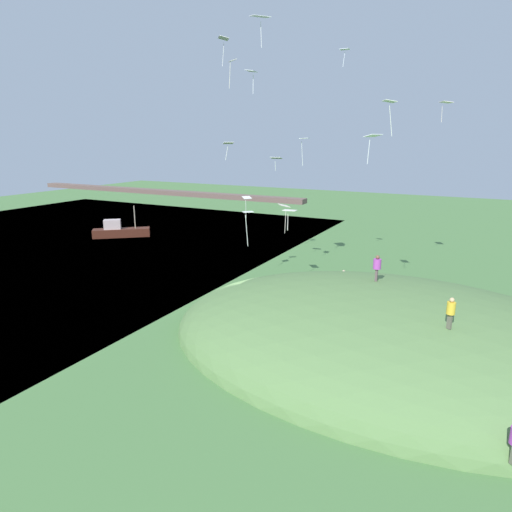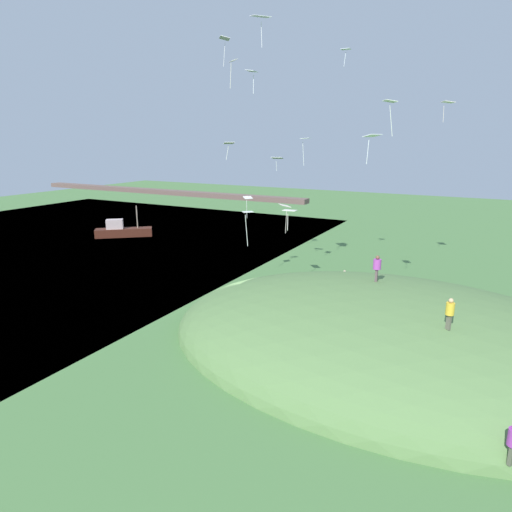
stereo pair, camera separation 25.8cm
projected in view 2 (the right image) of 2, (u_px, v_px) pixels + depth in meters
ground_plane at (234, 308)px, 32.86m from camera, size 160.00×160.00×0.00m
grass_hill at (393, 350)px, 26.24m from camera, size 28.16×19.08×7.38m
bridge_deck_far at (161, 192)px, 71.98m from camera, size 50.84×1.80×0.70m
boat_on_lake at (122, 231)px, 57.02m from camera, size 6.48×5.74×3.95m
person_watching_kites at (377, 266)px, 26.98m from camera, size 0.52×0.52×1.63m
person_with_child at (450, 310)px, 20.76m from camera, size 0.55×0.55×1.56m
person_near_shore at (344, 278)px, 36.37m from camera, size 0.60×0.60×1.73m
kite_0 at (252, 72)px, 28.17m from camera, size 0.68×0.90×1.42m
kite_1 at (247, 216)px, 27.12m from camera, size 0.77×0.77×2.15m
kite_2 at (233, 63)px, 32.41m from camera, size 0.84×0.83×2.03m
kite_3 at (372, 137)px, 21.72m from camera, size 0.88×0.98×1.44m
kite_4 at (346, 50)px, 31.96m from camera, size 0.70×0.49×1.21m
kite_5 at (306, 140)px, 36.69m from camera, size 0.89×1.16×2.27m
kite_6 at (229, 144)px, 31.92m from camera, size 0.88×0.88×1.28m
kite_7 at (277, 158)px, 36.97m from camera, size 1.02×0.77×1.14m
kite_8 at (290, 211)px, 27.40m from camera, size 0.87×0.64×1.28m
kite_9 at (261, 18)px, 27.88m from camera, size 1.39×1.44×1.88m
kite_10 at (390, 103)px, 26.84m from camera, size 1.09×1.22×2.14m
kite_11 at (225, 40)px, 33.77m from camera, size 1.26×1.32×2.07m
kite_12 at (285, 207)px, 34.43m from camera, size 1.28×1.32×2.28m
kite_13 at (448, 103)px, 34.11m from camera, size 1.20×1.37×1.57m
kite_14 at (248, 199)px, 35.93m from camera, size 0.78×0.85×1.77m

